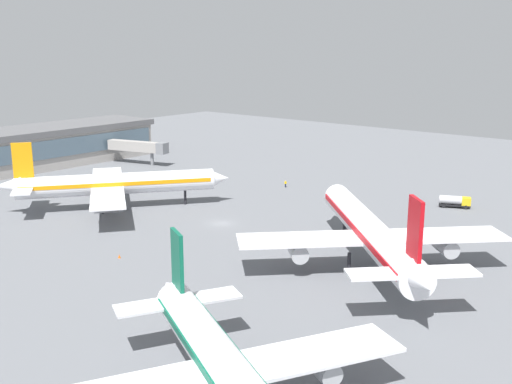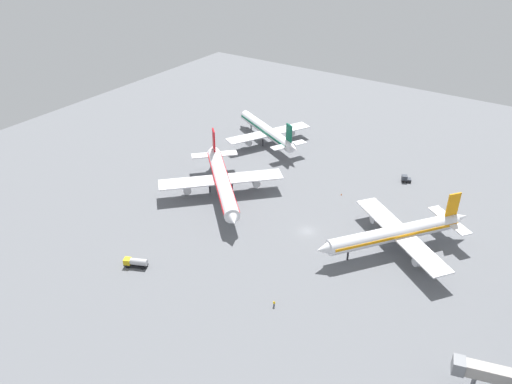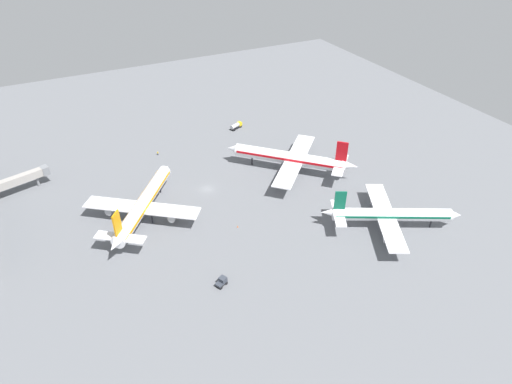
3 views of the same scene
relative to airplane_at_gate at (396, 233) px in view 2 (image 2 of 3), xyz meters
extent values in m
plane|color=slate|center=(-6.00, 24.33, -5.28)|extent=(288.00, 288.00, 0.00)
cylinder|color=white|center=(-0.43, 0.32, 0.00)|extent=(34.74, 27.45, 4.40)
cone|color=white|center=(-17.54, 13.07, 0.00)|extent=(6.03, 5.99, 4.18)
cone|color=white|center=(16.68, -12.43, 0.66)|extent=(6.52, 6.11, 3.52)
cube|color=orange|center=(-0.43, 0.32, 0.33)|extent=(33.50, 26.57, 0.79)
cube|color=white|center=(1.18, -0.88, -0.44)|extent=(27.86, 34.33, 0.40)
cylinder|color=#A5A8AD|center=(-5.19, -9.42, -1.98)|extent=(5.62, 5.05, 2.42)
cylinder|color=#A5A8AD|center=(7.54, 7.66, -1.98)|extent=(5.62, 5.05, 2.42)
cube|color=white|center=(14.02, -10.45, 0.44)|extent=(11.97, 14.34, 0.32)
cube|color=orange|center=(14.02, -10.45, 5.73)|extent=(3.37, 2.68, 7.05)
cylinder|color=black|center=(-11.66, 8.69, -3.74)|extent=(0.53, 0.53, 3.08)
cylinder|color=black|center=(0.04, -4.42, -3.74)|extent=(0.53, 0.53, 3.08)
cylinder|color=black|center=(4.25, 1.23, -3.74)|extent=(0.53, 0.53, 3.08)
cylinder|color=white|center=(40.34, 68.66, -0.37)|extent=(20.81, 34.88, 4.09)
cone|color=white|center=(49.50, 86.24, -0.37)|extent=(5.34, 5.42, 3.89)
cone|color=white|center=(31.18, 51.08, 0.24)|extent=(5.27, 6.05, 3.27)
cube|color=#0C593F|center=(40.34, 68.66, -0.07)|extent=(20.20, 33.59, 0.74)
cube|color=white|center=(39.49, 67.01, -0.78)|extent=(34.09, 21.60, 0.37)
cylinder|color=#A5A8AD|center=(30.71, 71.58, -2.22)|extent=(4.23, 5.33, 2.25)
cylinder|color=#A5A8AD|center=(48.26, 62.44, -2.22)|extent=(4.23, 5.33, 2.25)
cube|color=white|center=(32.61, 53.82, 0.04)|extent=(14.07, 9.49, 0.29)
cube|color=#0C593F|center=(32.61, 53.82, 4.94)|extent=(2.04, 3.37, 6.55)
cylinder|color=black|center=(46.36, 80.20, -3.85)|extent=(0.49, 0.49, 2.86)
cylinder|color=black|center=(36.07, 67.53, -3.85)|extent=(0.49, 0.49, 2.86)
cylinder|color=black|center=(41.87, 64.51, -3.85)|extent=(0.49, 0.49, 2.86)
cylinder|color=white|center=(-3.89, 57.18, 0.35)|extent=(33.34, 33.62, 4.69)
cone|color=white|center=(-19.88, 41.02, 0.35)|extent=(6.47, 6.47, 4.46)
cone|color=white|center=(12.11, 73.34, 1.05)|extent=(6.79, 6.81, 3.75)
cube|color=red|center=(-3.89, 57.18, 0.70)|extent=(32.21, 32.47, 0.84)
cube|color=white|center=(-2.39, 58.70, -0.12)|extent=(33.60, 33.36, 0.42)
cylinder|color=#A5A8AD|center=(5.68, 50.72, -1.76)|extent=(5.73, 5.76, 2.58)
cylinder|color=#A5A8AD|center=(-10.45, 66.68, -1.76)|extent=(5.73, 5.76, 2.58)
cube|color=white|center=(9.61, 70.82, 0.82)|extent=(14.21, 14.12, 0.34)
cube|color=red|center=(9.61, 70.82, 6.45)|extent=(3.24, 3.27, 7.51)
cylinder|color=black|center=(-14.39, 46.57, -3.64)|extent=(0.56, 0.56, 3.28)
cylinder|color=black|center=(1.18, 56.97, -3.64)|extent=(0.56, 0.56, 3.28)
cylinder|color=black|center=(-4.16, 62.25, -3.64)|extent=(0.56, 0.56, 3.28)
cube|color=black|center=(-45.92, 54.12, -4.73)|extent=(4.36, 6.52, 0.30)
cube|color=gold|center=(-46.86, 56.17, -3.78)|extent=(2.48, 2.43, 1.60)
cube|color=#3F596B|center=(-47.19, 56.91, -3.46)|extent=(1.48, 0.74, 0.90)
cylinder|color=#B7B7BC|center=(-45.54, 53.31, -3.68)|extent=(3.51, 4.84, 1.80)
cylinder|color=black|center=(-47.70, 55.73, -4.88)|extent=(0.61, 0.85, 0.80)
cylinder|color=black|center=(-45.97, 56.53, -4.88)|extent=(0.61, 0.85, 0.80)
cylinder|color=black|center=(-45.86, 51.72, -4.88)|extent=(0.61, 0.85, 0.80)
cylinder|color=black|center=(-44.13, 52.52, -4.88)|extent=(0.61, 0.85, 0.80)
cube|color=black|center=(39.59, 10.49, -4.73)|extent=(3.12, 3.71, 0.30)
cube|color=#333842|center=(39.28, 11.12, -3.78)|extent=(2.50, 2.45, 1.60)
cube|color=#3F596B|center=(38.92, 11.84, -3.46)|extent=(1.47, 0.78, 0.90)
cube|color=#333842|center=(39.98, 9.68, -4.33)|extent=(2.32, 2.09, 0.50)
cylinder|color=black|center=(38.24, 11.08, -4.88)|extent=(0.62, 0.85, 0.80)
cylinder|color=black|center=(39.94, 11.91, -4.88)|extent=(0.62, 0.85, 0.80)
cylinder|color=black|center=(39.23, 9.06, -4.88)|extent=(0.62, 0.85, 0.80)
cylinder|color=black|center=(40.93, 9.90, -4.88)|extent=(0.62, 0.85, 0.80)
cylinder|color=#1E2338|center=(-38.22, 15.53, -4.86)|extent=(0.34, 0.34, 0.85)
cylinder|color=yellow|center=(-38.22, 15.53, -4.13)|extent=(0.40, 0.40, 0.60)
sphere|color=tan|center=(-38.22, 15.53, -3.72)|extent=(0.22, 0.22, 0.22)
cylinder|color=yellow|center=(-38.24, 15.77, -4.13)|extent=(0.10, 0.10, 0.54)
cylinder|color=yellow|center=(-38.21, 15.29, -4.13)|extent=(0.10, 0.10, 0.54)
cube|color=#9E9993|center=(-34.22, -35.47, -0.08)|extent=(6.99, 16.77, 2.80)
cylinder|color=slate|center=(-35.79, -29.84, -3.38)|extent=(0.90, 0.90, 3.80)
cube|color=slate|center=(-36.74, -26.47, -0.08)|extent=(3.65, 3.15, 3.08)
cone|color=#EA590C|center=(18.68, 25.05, -4.98)|extent=(0.44, 0.44, 0.60)
camera|label=1|loc=(75.61, 100.70, 27.86)|focal=42.67mm
camera|label=2|loc=(-115.98, -31.61, 79.72)|focal=35.40mm
camera|label=3|loc=(120.55, -19.55, 84.76)|focal=31.15mm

